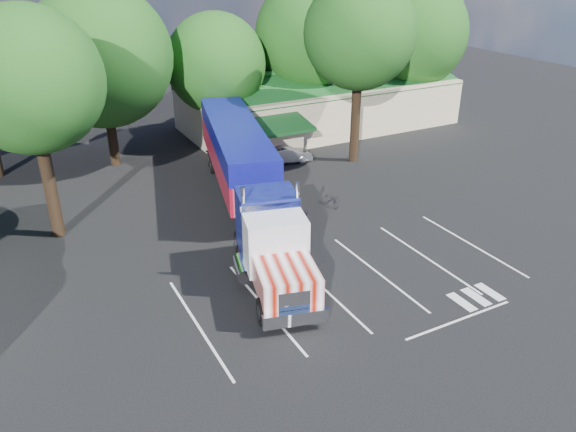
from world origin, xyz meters
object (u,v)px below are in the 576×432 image
semi_truck (244,169)px  woman (305,226)px  silver_sedan (286,155)px  bicycle (332,200)px

semi_truck → woman: semi_truck is taller
silver_sedan → bicycle: bearing=-179.2°
semi_truck → silver_sedan: 9.33m
bicycle → silver_sedan: (1.17, 8.39, 0.23)m
semi_truck → woman: bearing=-62.0°
bicycle → semi_truck: bearing=160.5°
semi_truck → bicycle: bearing=-5.6°
semi_truck → bicycle: (5.17, -1.89, -2.38)m
woman → bicycle: size_ratio=1.24×
bicycle → woman: bearing=-138.1°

